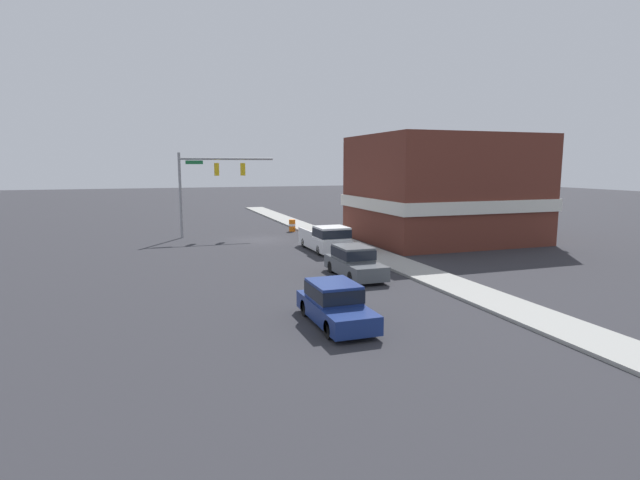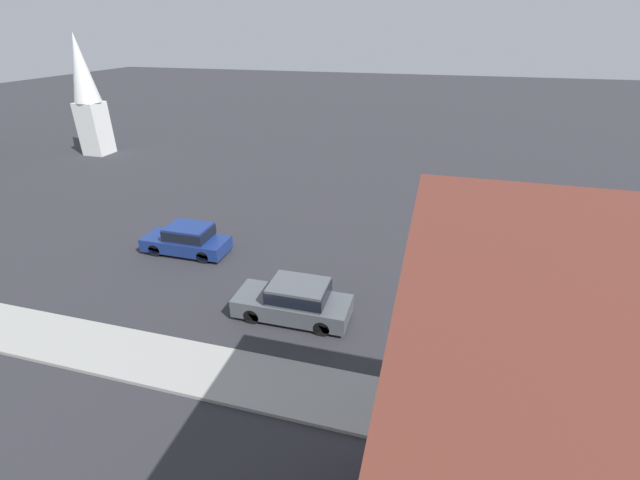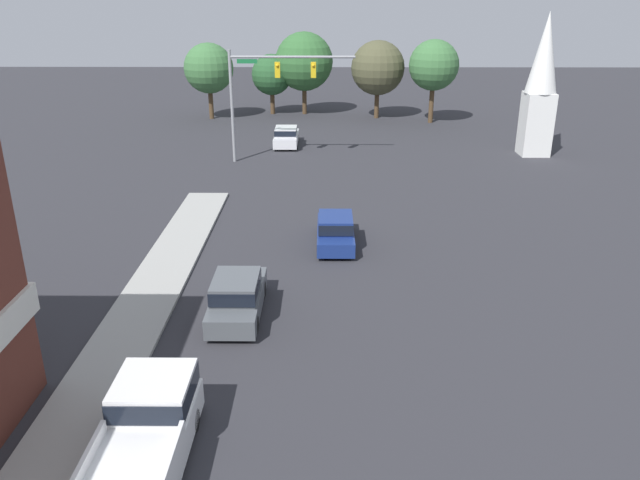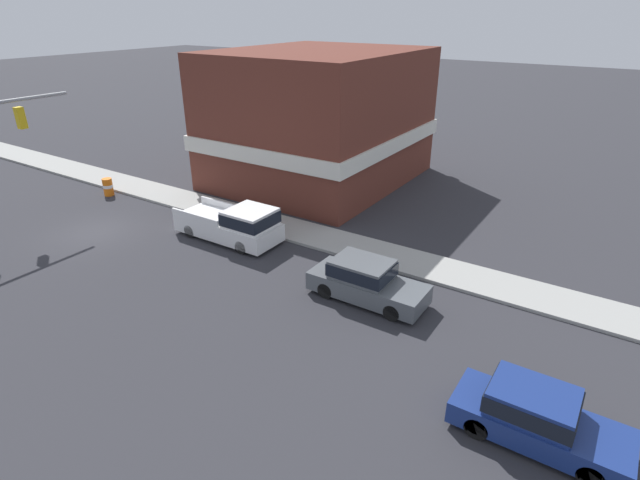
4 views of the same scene
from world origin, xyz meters
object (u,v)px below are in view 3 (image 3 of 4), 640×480
Objects in this scene: car_lead at (237,295)px; pickup_truck_parked at (146,431)px; car_distant at (286,136)px; car_oncoming at (335,230)px.

pickup_truck_parked is (-1.31, -7.96, 0.06)m from car_lead.
car_lead is 28.46m from car_distant.
car_lead reaches higher than car_oncoming.
car_lead is 1.03× the size of car_distant.
car_oncoming is 21.58m from car_distant.
car_lead is 8.16m from car_oncoming.
pickup_truck_parked reaches higher than car_lead.
car_lead is 1.05× the size of car_oncoming.
car_oncoming is at bearing 71.18° from pickup_truck_parked.
car_oncoming is (3.85, 7.19, -0.04)m from car_lead.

